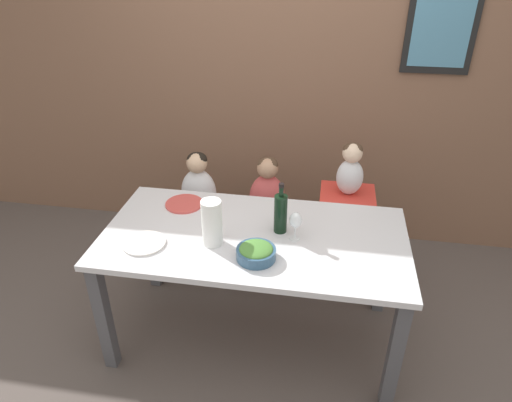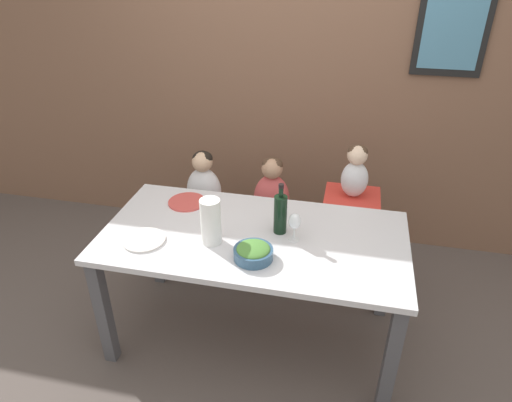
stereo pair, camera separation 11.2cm
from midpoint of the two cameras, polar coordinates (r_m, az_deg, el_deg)
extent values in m
plane|color=#564C47|center=(3.06, 0.81, -16.20)|extent=(14.00, 14.00, 0.00)
cube|color=brown|center=(3.50, 5.49, 15.73)|extent=(10.00, 0.06, 2.70)
cube|color=black|center=(3.43, 24.17, 18.41)|extent=(0.46, 0.02, 0.53)
cube|color=teal|center=(3.42, 24.21, 18.37)|extent=(0.37, 0.00, 0.44)
cube|color=silver|center=(2.57, 0.93, -4.54)|extent=(1.70, 0.86, 0.03)
cube|color=#4C4C51|center=(2.78, -17.43, -13.12)|extent=(0.07, 0.07, 0.73)
cube|color=#4C4C51|center=(2.53, 17.78, -18.47)|extent=(0.07, 0.07, 0.73)
cube|color=#4C4C51|center=(3.29, -11.44, -4.68)|extent=(0.07, 0.07, 0.73)
cube|color=#4C4C51|center=(3.08, 17.06, -8.20)|extent=(0.07, 0.07, 0.73)
cylinder|color=silver|center=(3.46, -8.33, -5.88)|extent=(0.04, 0.04, 0.40)
cylinder|color=silver|center=(3.38, -3.50, -6.58)|extent=(0.04, 0.04, 0.40)
cylinder|color=silver|center=(3.69, -6.76, -3.22)|extent=(0.04, 0.04, 0.40)
cylinder|color=silver|center=(3.61, -2.22, -3.81)|extent=(0.04, 0.04, 0.40)
cube|color=silver|center=(3.41, -5.38, -1.75)|extent=(0.43, 0.40, 0.05)
cylinder|color=silver|center=(3.34, -0.24, -7.02)|extent=(0.04, 0.04, 0.40)
cylinder|color=silver|center=(3.30, 4.91, -7.68)|extent=(0.04, 0.04, 0.40)
cylinder|color=silver|center=(3.57, 0.82, -4.19)|extent=(0.04, 0.04, 0.40)
cylinder|color=silver|center=(3.54, 5.61, -4.76)|extent=(0.04, 0.04, 0.40)
cube|color=silver|center=(3.31, 2.87, -2.74)|extent=(0.43, 0.40, 0.05)
cylinder|color=silver|center=(3.22, 9.88, -6.13)|extent=(0.04, 0.04, 0.66)
cylinder|color=silver|center=(3.23, 14.42, -6.61)|extent=(0.04, 0.04, 0.66)
cylinder|color=silver|center=(3.43, 10.18, -3.66)|extent=(0.04, 0.04, 0.66)
cylinder|color=silver|center=(3.44, 14.42, -4.12)|extent=(0.04, 0.04, 0.66)
cube|color=red|center=(3.14, 12.92, 0.21)|extent=(0.37, 0.34, 0.05)
ellipsoid|color=silver|center=(3.30, -5.54, 1.25)|extent=(0.25, 0.20, 0.36)
sphere|color=#D6AD89|center=(3.20, -5.74, 4.90)|extent=(0.14, 0.14, 0.14)
ellipsoid|color=black|center=(3.20, -5.72, 5.32)|extent=(0.14, 0.14, 0.10)
ellipsoid|color=#C64C4C|center=(3.20, 2.96, 0.33)|extent=(0.25, 0.20, 0.36)
sphere|color=tan|center=(3.09, 3.07, 4.08)|extent=(0.14, 0.14, 0.14)
ellipsoid|color=#473323|center=(3.09, 3.11, 4.51)|extent=(0.14, 0.14, 0.10)
ellipsoid|color=silver|center=(3.07, 13.23, 2.64)|extent=(0.18, 0.14, 0.25)
sphere|color=beige|center=(3.00, 13.61, 5.59)|extent=(0.13, 0.13, 0.13)
ellipsoid|color=#473323|center=(3.00, 13.66, 5.99)|extent=(0.13, 0.12, 0.09)
cylinder|color=black|center=(2.53, 4.33, -1.71)|extent=(0.07, 0.07, 0.23)
cylinder|color=black|center=(2.45, 4.46, 1.29)|extent=(0.03, 0.03, 0.08)
cylinder|color=black|center=(2.44, 4.49, 1.87)|extent=(0.03, 0.03, 0.02)
cylinder|color=white|center=(2.43, -4.37, -2.59)|extent=(0.11, 0.11, 0.26)
cylinder|color=white|center=(2.53, 6.02, -4.79)|extent=(0.06, 0.06, 0.00)
cylinder|color=white|center=(2.51, 6.06, -4.08)|extent=(0.01, 0.01, 0.07)
ellipsoid|color=white|center=(2.46, 6.16, -2.52)|extent=(0.07, 0.07, 0.09)
cylinder|color=#335675|center=(2.36, 1.02, -6.61)|extent=(0.21, 0.21, 0.06)
ellipsoid|color=#4C8438|center=(2.35, 1.03, -6.04)|extent=(0.17, 0.17, 0.04)
cylinder|color=silver|center=(2.57, -12.62, -4.78)|extent=(0.23, 0.23, 0.01)
cylinder|color=#D14C47|center=(2.88, -7.52, -0.14)|extent=(0.23, 0.23, 0.01)
camera|label=1|loc=(0.06, -88.73, 0.73)|focal=32.00mm
camera|label=2|loc=(0.06, 91.27, -0.73)|focal=32.00mm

